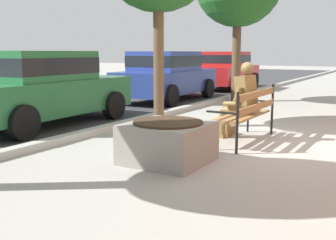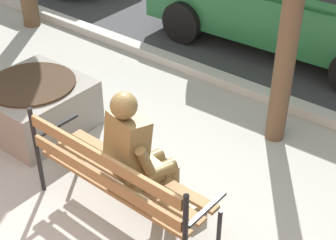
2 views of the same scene
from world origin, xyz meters
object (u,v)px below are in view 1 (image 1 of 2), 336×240
parked_car_red (225,69)px  bronze_statue_seated (239,102)px  concrete_planter (168,142)px  park_bench (248,111)px  parked_car_blue (166,74)px  parked_car_green (41,86)px

parked_car_red → bronze_statue_seated: bearing=-156.1°
concrete_planter → park_bench: bearing=-16.3°
bronze_statue_seated → parked_car_blue: size_ratio=0.33×
bronze_statue_seated → parked_car_red: size_ratio=0.33×
bronze_statue_seated → parked_car_red: bearing=23.9°
parked_car_blue → parked_car_green: bearing=180.0°
parked_car_green → parked_car_blue: bearing=0.0°
concrete_planter → parked_car_green: parked_car_green is taller
concrete_planter → parked_car_red: size_ratio=0.26×
bronze_statue_seated → concrete_planter: size_ratio=1.25×
park_bench → parked_car_blue: 6.25m
parked_car_red → concrete_planter: bearing=-161.3°
parked_car_green → parked_car_red: (10.04, 0.00, 0.00)m
concrete_planter → parked_car_red: parked_car_red is taller
bronze_statue_seated → parked_car_blue: 6.01m
park_bench → concrete_planter: park_bench is taller
concrete_planter → parked_car_green: 3.99m
parked_car_green → parked_car_blue: same height
bronze_statue_seated → parked_car_green: size_ratio=0.33×
concrete_planter → parked_car_blue: size_ratio=0.26×
bronze_statue_seated → concrete_planter: 1.99m
concrete_planter → parked_car_red: bearing=18.7°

